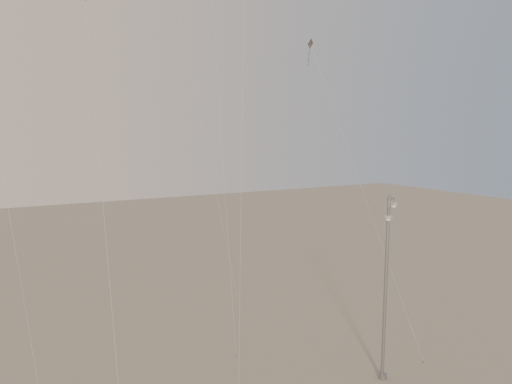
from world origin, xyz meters
TOP-DOWN VIEW (x-y plane):
  - street_lamp at (5.78, 1.52)m, footprint 1.44×1.09m
  - kite_3 at (-8.89, 2.29)m, footprint 1.42×10.39m
  - kite_4 at (7.26, 8.19)m, footprint 2.77×8.71m

SIDE VIEW (x-z plane):
  - street_lamp at x=5.78m, z-range 0.33..10.51m
  - kite_3 at x=-8.89m, z-range 4.04..24.57m
  - kite_4 at x=7.26m, z-range 4.98..24.56m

